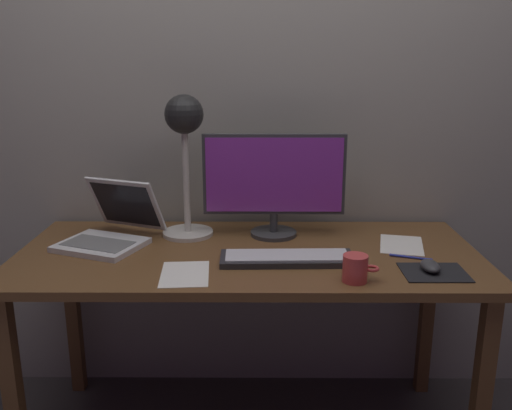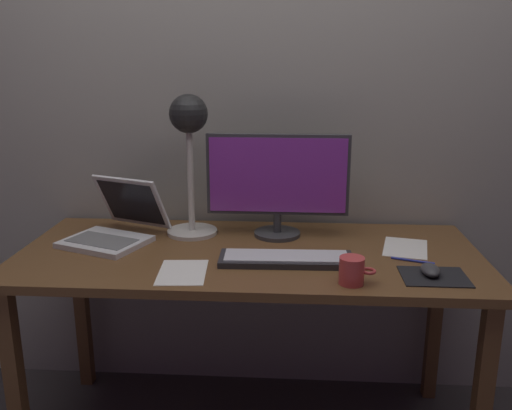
% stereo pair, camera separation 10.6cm
% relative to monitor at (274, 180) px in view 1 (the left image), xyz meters
% --- Properties ---
extents(back_wall, '(4.80, 0.06, 2.60)m').
position_rel_monitor_xyz_m(back_wall, '(-0.09, 0.22, 0.34)').
color(back_wall, '#9E998E').
rests_on(back_wall, ground).
extents(desk, '(1.60, 0.70, 0.74)m').
position_rel_monitor_xyz_m(desk, '(-0.09, -0.18, -0.30)').
color(desk, brown).
rests_on(desk, ground).
extents(monitor, '(0.52, 0.17, 0.39)m').
position_rel_monitor_xyz_m(monitor, '(0.00, 0.00, 0.00)').
color(monitor, '#38383A').
rests_on(monitor, desk).
extents(keyboard_main, '(0.44, 0.15, 0.03)m').
position_rel_monitor_xyz_m(keyboard_main, '(0.04, -0.28, -0.20)').
color(keyboard_main, '#28282B').
rests_on(keyboard_main, desk).
extents(laptop, '(0.38, 0.41, 0.22)m').
position_rel_monitor_xyz_m(laptop, '(-0.59, -0.07, -0.15)').
color(laptop, silver).
rests_on(laptop, desk).
extents(desk_lamp, '(0.19, 0.19, 0.53)m').
position_rel_monitor_xyz_m(desk_lamp, '(-0.33, 0.00, 0.16)').
color(desk_lamp, beige).
rests_on(desk_lamp, desk).
extents(mousepad, '(0.20, 0.16, 0.00)m').
position_rel_monitor_xyz_m(mousepad, '(0.49, -0.37, -0.21)').
color(mousepad, black).
rests_on(mousepad, desk).
extents(mouse, '(0.06, 0.10, 0.03)m').
position_rel_monitor_xyz_m(mouse, '(0.48, -0.36, -0.20)').
color(mouse, '#38383A').
rests_on(mouse, mousepad).
extents(coffee_mug, '(0.11, 0.08, 0.08)m').
position_rel_monitor_xyz_m(coffee_mug, '(0.24, -0.44, -0.17)').
color(coffee_mug, '#CC3F3F').
rests_on(coffee_mug, desk).
extents(paper_sheet_near_mouse, '(0.19, 0.24, 0.00)m').
position_rel_monitor_xyz_m(paper_sheet_near_mouse, '(0.46, -0.11, -0.21)').
color(paper_sheet_near_mouse, white).
rests_on(paper_sheet_near_mouse, desk).
extents(paper_sheet_by_keyboard, '(0.16, 0.22, 0.00)m').
position_rel_monitor_xyz_m(paper_sheet_by_keyboard, '(-0.29, -0.39, -0.21)').
color(paper_sheet_by_keyboard, white).
rests_on(paper_sheet_by_keyboard, desk).
extents(pen, '(0.13, 0.05, 0.01)m').
position_rel_monitor_xyz_m(pen, '(0.45, -0.24, -0.21)').
color(pen, '#2633A5').
rests_on(pen, desk).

